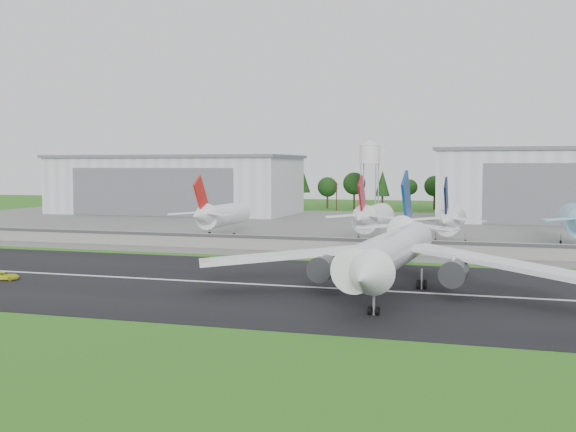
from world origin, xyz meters
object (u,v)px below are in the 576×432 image
(main_airliner, at_px, (390,260))
(parked_jet_red_b, at_px, (371,218))
(parked_jet_navy, at_px, (450,220))
(parked_jet_red_a, at_px, (219,215))
(ground_vehicle, at_px, (4,276))

(main_airliner, relative_size, parked_jet_red_b, 1.89)
(parked_jet_red_b, xyz_separation_m, parked_jet_navy, (18.94, -0.03, -0.23))
(parked_jet_red_a, height_order, parked_jet_red_b, parked_jet_red_b)
(main_airliner, relative_size, parked_jet_navy, 1.89)
(main_airliner, distance_m, parked_jet_navy, 67.10)
(parked_jet_red_a, bearing_deg, ground_vehicle, -95.72)
(parked_jet_red_b, bearing_deg, parked_jet_navy, -0.10)
(ground_vehicle, relative_size, parked_jet_red_b, 0.15)
(ground_vehicle, bearing_deg, parked_jet_navy, -59.67)
(main_airliner, height_order, parked_jet_red_b, main_airliner)
(parked_jet_navy, bearing_deg, parked_jet_red_b, 179.90)
(ground_vehicle, distance_m, parked_jet_navy, 100.32)
(main_airliner, bearing_deg, parked_jet_red_b, -74.32)
(ground_vehicle, xyz_separation_m, parked_jet_red_a, (7.49, 74.81, 5.47))
(parked_jet_red_a, bearing_deg, main_airliner, -50.28)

